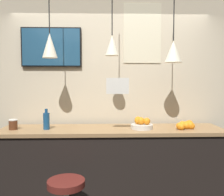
% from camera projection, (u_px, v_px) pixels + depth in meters
% --- Properties ---
extents(back_wall, '(8.00, 0.06, 2.90)m').
position_uv_depth(back_wall, '(111.00, 96.00, 3.26)').
color(back_wall, beige).
rests_on(back_wall, ground_plane).
extents(service_counter, '(2.55, 0.59, 1.10)m').
position_uv_depth(service_counter, '(112.00, 175.00, 2.91)').
color(service_counter, black).
rests_on(service_counter, ground_plane).
extents(fruit_bowl, '(0.25, 0.25, 0.13)m').
position_uv_depth(fruit_bowl, '(141.00, 124.00, 2.85)').
color(fruit_bowl, beige).
rests_on(fruit_bowl, service_counter).
extents(orange_pile, '(0.24, 0.24, 0.09)m').
position_uv_depth(orange_pile, '(186.00, 125.00, 2.85)').
color(orange_pile, orange).
rests_on(orange_pile, service_counter).
extents(juice_bottle, '(0.07, 0.07, 0.23)m').
position_uv_depth(juice_bottle, '(46.00, 121.00, 2.80)').
color(juice_bottle, navy).
rests_on(juice_bottle, service_counter).
extents(spread_jar, '(0.10, 0.10, 0.11)m').
position_uv_depth(spread_jar, '(13.00, 124.00, 2.79)').
color(spread_jar, '#562D19').
rests_on(spread_jar, service_counter).
extents(pendant_lamp_left, '(0.17, 0.17, 0.90)m').
position_uv_depth(pendant_lamp_left, '(50.00, 45.00, 2.76)').
color(pendant_lamp_left, black).
extents(pendant_lamp_middle, '(0.16, 0.16, 0.87)m').
position_uv_depth(pendant_lamp_middle, '(112.00, 45.00, 2.78)').
color(pendant_lamp_middle, black).
extents(pendant_lamp_right, '(0.20, 0.20, 0.94)m').
position_uv_depth(pendant_lamp_right, '(173.00, 51.00, 2.81)').
color(pendant_lamp_right, black).
extents(mounted_tv, '(0.75, 0.04, 0.49)m').
position_uv_depth(mounted_tv, '(51.00, 47.00, 3.13)').
color(mounted_tv, black).
extents(hanging_menu_board, '(0.24, 0.01, 0.17)m').
position_uv_depth(hanging_menu_board, '(118.00, 86.00, 2.62)').
color(hanging_menu_board, white).
extents(wall_poster, '(0.48, 0.01, 0.75)m').
position_uv_depth(wall_poster, '(142.00, 33.00, 3.18)').
color(wall_poster, beige).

